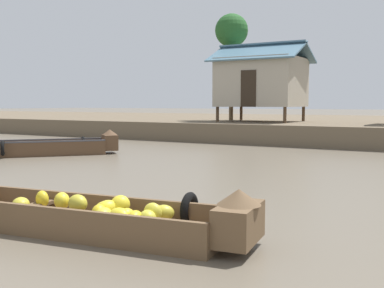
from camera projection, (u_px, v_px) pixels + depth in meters
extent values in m
plane|color=#665B4C|center=(225.00, 180.00, 11.41)|extent=(300.00, 300.00, 0.00)
cube|color=brown|center=(369.00, 127.00, 27.93)|extent=(160.00, 20.00, 0.92)
cube|color=brown|center=(83.00, 228.00, 6.83)|extent=(4.36, 1.65, 0.12)
cube|color=brown|center=(101.00, 206.00, 7.26)|extent=(4.22, 0.68, 0.33)
cube|color=brown|center=(61.00, 220.00, 6.35)|extent=(4.22, 0.68, 0.33)
cube|color=brown|center=(239.00, 223.00, 5.91)|extent=(0.58, 0.96, 0.48)
cone|color=brown|center=(239.00, 197.00, 5.88)|extent=(0.63, 0.63, 0.20)
cube|color=brown|center=(32.00, 206.00, 7.15)|extent=(0.33, 0.98, 0.05)
torus|color=black|center=(189.00, 210.00, 6.83)|extent=(0.19, 0.53, 0.52)
ellipsoid|color=yellow|center=(120.00, 204.00, 6.67)|extent=(0.37, 0.37, 0.26)
ellipsoid|color=yellow|center=(120.00, 216.00, 6.26)|extent=(0.37, 0.30, 0.22)
ellipsoid|color=gold|center=(21.00, 204.00, 7.03)|extent=(0.41, 0.40, 0.21)
ellipsoid|color=yellow|center=(153.00, 212.00, 6.35)|extent=(0.28, 0.21, 0.26)
ellipsoid|color=gold|center=(78.00, 203.00, 6.65)|extent=(0.34, 0.29, 0.26)
ellipsoid|color=gold|center=(104.00, 216.00, 6.33)|extent=(0.32, 0.37, 0.23)
ellipsoid|color=yellow|center=(42.00, 199.00, 7.29)|extent=(0.31, 0.27, 0.27)
ellipsoid|color=yellow|center=(113.00, 218.00, 6.32)|extent=(0.33, 0.34, 0.20)
ellipsoid|color=yellow|center=(108.00, 208.00, 6.58)|extent=(0.33, 0.37, 0.23)
ellipsoid|color=yellow|center=(148.00, 219.00, 6.17)|extent=(0.34, 0.34, 0.23)
ellipsoid|color=gold|center=(163.00, 213.00, 6.58)|extent=(0.38, 0.37, 0.23)
ellipsoid|color=yellow|center=(62.00, 201.00, 6.82)|extent=(0.35, 0.34, 0.25)
ellipsoid|color=yellow|center=(127.00, 217.00, 6.27)|extent=(0.20, 0.25, 0.24)
ellipsoid|color=yellow|center=(135.00, 219.00, 6.17)|extent=(0.28, 0.34, 0.23)
ellipsoid|color=yellow|center=(106.00, 208.00, 6.60)|extent=(0.35, 0.33, 0.21)
ellipsoid|color=yellow|center=(99.00, 214.00, 6.41)|extent=(0.26, 0.28, 0.25)
cube|color=brown|center=(46.00, 153.00, 17.03)|extent=(3.59, 3.88, 0.12)
cube|color=brown|center=(45.00, 145.00, 17.51)|extent=(2.80, 3.19, 0.39)
cube|color=brown|center=(46.00, 148.00, 16.52)|extent=(2.80, 3.19, 0.39)
cube|color=#47474C|center=(45.00, 139.00, 17.49)|extent=(2.81, 3.20, 0.05)
cube|color=#47474C|center=(46.00, 142.00, 16.50)|extent=(2.81, 3.20, 0.05)
cube|color=brown|center=(110.00, 142.00, 17.74)|extent=(1.05, 1.00, 0.57)
cone|color=brown|center=(110.00, 132.00, 17.71)|extent=(0.79, 0.79, 0.20)
cube|color=brown|center=(19.00, 147.00, 16.73)|extent=(0.90, 0.82, 0.05)
torus|color=black|center=(83.00, 143.00, 18.06)|extent=(0.47, 0.43, 0.52)
torus|color=black|center=(3.00, 148.00, 15.96)|extent=(0.47, 0.43, 0.52)
cylinder|color=#4C3826|center=(217.00, 114.00, 24.34)|extent=(0.16, 0.16, 0.78)
cylinder|color=#4C3826|center=(285.00, 115.00, 22.51)|extent=(0.16, 0.16, 0.78)
cylinder|color=#4C3826|center=(241.00, 113.00, 26.88)|extent=(0.16, 0.16, 0.78)
cylinder|color=#4C3826|center=(303.00, 114.00, 25.05)|extent=(0.16, 0.16, 0.78)
cube|color=#B2A893|center=(261.00, 83.00, 24.55)|extent=(4.03, 3.36, 2.50)
cube|color=#2D2319|center=(248.00, 89.00, 23.12)|extent=(0.80, 0.04, 1.80)
cube|color=slate|center=(256.00, 51.00, 23.70)|extent=(4.73, 2.17, 1.02)
cube|color=slate|center=(268.00, 54.00, 25.14)|extent=(4.73, 2.17, 1.02)
cylinder|color=brown|center=(231.00, 79.00, 26.63)|extent=(0.24, 0.24, 4.64)
sphere|color=#235623|center=(232.00, 30.00, 26.40)|extent=(1.86, 1.86, 1.86)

